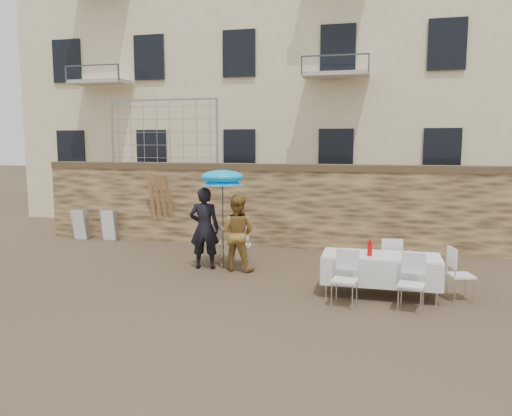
% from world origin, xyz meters
% --- Properties ---
extents(ground, '(80.00, 80.00, 0.00)m').
position_xyz_m(ground, '(0.00, 0.00, 0.00)').
color(ground, brown).
rests_on(ground, ground).
extents(stone_wall, '(13.00, 0.50, 2.20)m').
position_xyz_m(stone_wall, '(0.00, 5.00, 1.10)').
color(stone_wall, olive).
rests_on(stone_wall, ground).
extents(apartment_building, '(20.00, 8.00, 15.00)m').
position_xyz_m(apartment_building, '(0.00, 12.00, 7.50)').
color(apartment_building, beige).
rests_on(apartment_building, ground).
extents(chain_link_fence, '(3.20, 0.06, 1.80)m').
position_xyz_m(chain_link_fence, '(-3.00, 5.00, 3.10)').
color(chain_link_fence, gray).
rests_on(chain_link_fence, stone_wall).
extents(man_suit, '(0.73, 0.54, 1.83)m').
position_xyz_m(man_suit, '(-0.77, 2.15, 0.92)').
color(man_suit, black).
rests_on(man_suit, ground).
extents(woman_dress, '(0.86, 0.69, 1.68)m').
position_xyz_m(woman_dress, '(-0.02, 2.15, 0.84)').
color(woman_dress, gold).
rests_on(woman_dress, ground).
extents(umbrella, '(0.99, 0.99, 2.11)m').
position_xyz_m(umbrella, '(-0.37, 2.25, 1.99)').
color(umbrella, '#3F3F44').
rests_on(umbrella, ground).
extents(couple_chair_left, '(0.64, 0.64, 0.96)m').
position_xyz_m(couple_chair_left, '(-0.77, 2.70, 0.48)').
color(couple_chair_left, white).
rests_on(couple_chair_left, ground).
extents(couple_chair_right, '(0.54, 0.54, 0.96)m').
position_xyz_m(couple_chair_right, '(-0.07, 2.70, 0.48)').
color(couple_chair_right, white).
rests_on(couple_chair_right, ground).
extents(banquet_table, '(2.10, 0.85, 0.78)m').
position_xyz_m(banquet_table, '(3.05, 1.01, 0.73)').
color(banquet_table, silver).
rests_on(banquet_table, ground).
extents(soda_bottle, '(0.09, 0.09, 0.26)m').
position_xyz_m(soda_bottle, '(2.85, 0.86, 0.91)').
color(soda_bottle, red).
rests_on(soda_bottle, banquet_table).
extents(table_chair_front_left, '(0.55, 0.55, 0.96)m').
position_xyz_m(table_chair_front_left, '(2.45, 0.26, 0.48)').
color(table_chair_front_left, white).
rests_on(table_chair_front_left, ground).
extents(table_chair_front_right, '(0.56, 0.56, 0.96)m').
position_xyz_m(table_chair_front_right, '(3.55, 0.26, 0.48)').
color(table_chair_front_right, white).
rests_on(table_chair_front_right, ground).
extents(table_chair_back, '(0.51, 0.51, 0.96)m').
position_xyz_m(table_chair_back, '(3.25, 1.81, 0.48)').
color(table_chair_back, white).
rests_on(table_chair_back, ground).
extents(table_chair_side, '(0.59, 0.59, 0.96)m').
position_xyz_m(table_chair_side, '(4.45, 1.11, 0.48)').
color(table_chair_side, white).
rests_on(table_chair_side, ground).
extents(chair_stack_left, '(0.46, 0.40, 0.92)m').
position_xyz_m(chair_stack_left, '(-5.42, 4.60, 0.46)').
color(chair_stack_left, white).
rests_on(chair_stack_left, ground).
extents(chair_stack_right, '(0.46, 0.32, 0.92)m').
position_xyz_m(chair_stack_right, '(-4.52, 4.60, 0.46)').
color(chair_stack_right, white).
rests_on(chair_stack_right, ground).
extents(wood_planks, '(0.70, 0.20, 2.00)m').
position_xyz_m(wood_planks, '(-2.92, 4.67, 1.00)').
color(wood_planks, '#A37749').
rests_on(wood_planks, ground).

